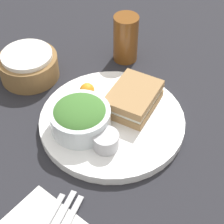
% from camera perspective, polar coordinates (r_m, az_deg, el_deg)
% --- Properties ---
extents(ground_plane, '(4.00, 4.00, 0.00)m').
position_cam_1_polar(ground_plane, '(0.89, 0.00, -1.88)').
color(ground_plane, '#232328').
extents(plate, '(0.34, 0.34, 0.02)m').
position_cam_1_polar(plate, '(0.88, 0.00, -1.40)').
color(plate, white).
rests_on(plate, ground_plane).
extents(sandwich, '(0.15, 0.12, 0.05)m').
position_cam_1_polar(sandwich, '(0.88, 3.29, 2.08)').
color(sandwich, '#A37A4C').
rests_on(sandwich, plate).
extents(salad_bowl, '(0.14, 0.14, 0.07)m').
position_cam_1_polar(salad_bowl, '(0.83, -4.89, -0.72)').
color(salad_bowl, white).
rests_on(salad_bowl, plate).
extents(dressing_cup, '(0.06, 0.06, 0.04)m').
position_cam_1_polar(dressing_cup, '(0.80, -0.95, -4.41)').
color(dressing_cup, '#B7B7BC').
rests_on(dressing_cup, plate).
extents(orange_wedge, '(0.04, 0.04, 0.04)m').
position_cam_1_polar(orange_wedge, '(0.91, -3.81, 3.32)').
color(orange_wedge, orange).
rests_on(orange_wedge, plate).
extents(drink_glass, '(0.07, 0.07, 0.13)m').
position_cam_1_polar(drink_glass, '(1.04, 2.10, 11.14)').
color(drink_glass, brown).
rests_on(drink_glass, ground_plane).
extents(bread_basket, '(0.15, 0.15, 0.07)m').
position_cam_1_polar(bread_basket, '(1.01, -12.77, 6.81)').
color(bread_basket, olive).
rests_on(bread_basket, ground_plane).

